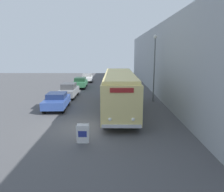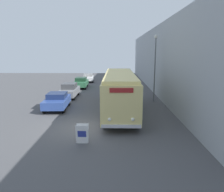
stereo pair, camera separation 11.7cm
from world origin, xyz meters
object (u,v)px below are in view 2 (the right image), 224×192
(parked_car_near, at_px, (57,101))
(parked_car_distant, at_px, (88,78))
(parked_car_far, at_px, (81,82))
(sign_board, at_px, (82,134))
(streetlamp, at_px, (155,59))
(parked_car_mid, at_px, (69,90))
(vintage_bus, at_px, (120,90))

(parked_car_near, bearing_deg, parked_car_distant, 85.65)
(parked_car_far, bearing_deg, sign_board, -82.74)
(parked_car_distant, bearing_deg, sign_board, -89.27)
(parked_car_distant, bearing_deg, parked_car_far, -97.32)
(parked_car_near, xyz_separation_m, parked_car_far, (0.25, 12.11, 0.00))
(parked_car_near, relative_size, parked_car_far, 0.93)
(sign_board, distance_m, streetlamp, 12.74)
(parked_car_near, xyz_separation_m, parked_car_mid, (0.00, 5.29, 0.03))
(streetlamp, bearing_deg, parked_car_distant, 119.36)
(sign_board, distance_m, parked_car_far, 19.80)
(parked_car_mid, bearing_deg, vintage_bus, -46.57)
(streetlamp, height_order, parked_car_distant, streetlamp)
(parked_car_far, bearing_deg, parked_car_mid, -93.90)
(vintage_bus, distance_m, parked_car_mid, 8.14)
(sign_board, bearing_deg, parked_car_far, 99.03)
(vintage_bus, bearing_deg, parked_car_near, 174.02)
(streetlamp, xyz_separation_m, parked_car_mid, (-9.15, 2.03, -3.52))
(vintage_bus, distance_m, parked_car_far, 13.79)
(parked_car_mid, distance_m, parked_car_distant, 13.44)
(sign_board, xyz_separation_m, parked_car_near, (-3.36, 7.44, 0.24))
(streetlamp, bearing_deg, vintage_bus, -133.19)
(streetlamp, relative_size, parked_car_mid, 1.53)
(sign_board, relative_size, parked_car_distant, 0.25)
(vintage_bus, xyz_separation_m, parked_car_near, (-5.55, 0.58, -1.08))
(parked_car_mid, relative_size, parked_car_far, 0.99)
(parked_car_mid, distance_m, parked_car_far, 6.83)
(sign_board, height_order, streetlamp, streetlamp)
(streetlamp, xyz_separation_m, parked_car_near, (-9.15, -3.25, -3.55))
(vintage_bus, relative_size, sign_board, 10.69)
(sign_board, height_order, parked_car_near, parked_car_near)
(parked_car_near, height_order, parked_car_far, parked_car_far)
(vintage_bus, distance_m, parked_car_distant, 19.99)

